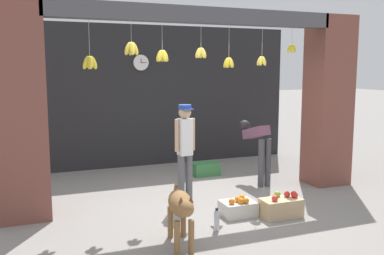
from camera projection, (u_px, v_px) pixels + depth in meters
The scene contains 13 objects.
ground_plane at pixel (202, 203), 6.72m from camera, with size 60.00×60.00×0.00m, color gray.
shop_back_wall at pixel (150, 96), 9.24m from camera, with size 6.48×0.12×3.02m, color #232326.
shop_pillar_left at pixel (20, 112), 5.85m from camera, with size 0.70×0.60×3.02m, color brown.
shop_pillar_right at pixel (328, 102), 7.72m from camera, with size 0.70×0.60×3.02m, color brown.
storefront_awning at pixel (199, 19), 6.44m from camera, with size 4.58×0.28×0.94m.
dog at pixel (181, 207), 5.02m from camera, with size 0.39×0.99×0.72m.
shopkeeper at pixel (185, 146), 6.64m from camera, with size 0.34×0.26×1.55m.
worker_stooping at pixel (257, 143), 7.80m from camera, with size 0.27×0.86×1.12m.
fruit_crate_oranges at pixel (238, 208), 6.15m from camera, with size 0.48×0.37×0.29m.
fruit_crate_apples at pixel (281, 207), 6.10m from camera, with size 0.58×0.32×0.34m.
produce_box_green at pixel (205, 169), 8.46m from camera, with size 0.52×0.34×0.25m, color #387A42.
water_bottle at pixel (217, 220), 5.58m from camera, with size 0.07×0.07×0.30m.
wall_clock at pixel (141, 63), 9.00m from camera, with size 0.35×0.03×0.35m.
Camera 1 is at (-2.51, -5.99, 2.10)m, focal length 40.00 mm.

